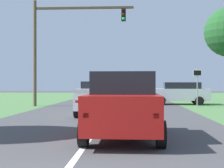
% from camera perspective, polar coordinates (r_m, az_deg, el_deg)
% --- Properties ---
extents(ground_plane, '(120.00, 120.00, 0.00)m').
position_cam_1_polar(ground_plane, '(15.36, -1.43, -6.19)').
color(ground_plane, '#424244').
extents(red_suv_near, '(2.31, 4.60, 2.01)m').
position_cam_1_polar(red_suv_near, '(10.15, 2.03, -3.47)').
color(red_suv_near, '#9E1411').
rests_on(red_suv_near, ground_plane).
extents(pickup_truck_lead, '(2.27, 5.23, 1.78)m').
position_cam_1_polar(pickup_truck_lead, '(17.59, -2.07, -2.35)').
color(pickup_truck_lead, silver).
rests_on(pickup_truck_lead, ground_plane).
extents(traffic_light, '(7.44, 0.40, 7.85)m').
position_cam_1_polar(traffic_light, '(24.97, -8.92, 8.11)').
color(traffic_light, brown).
rests_on(traffic_light, ground_plane).
extents(keep_moving_sign, '(0.60, 0.09, 2.79)m').
position_cam_1_polar(keep_moving_sign, '(24.46, 14.48, 0.30)').
color(keep_moving_sign, gray).
rests_on(keep_moving_sign, ground_plane).
extents(crossing_suv_far, '(4.76, 2.22, 1.78)m').
position_cam_1_polar(crossing_suv_far, '(27.19, 11.54, -1.48)').
color(crossing_suv_far, silver).
rests_on(crossing_suv_far, ground_plane).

